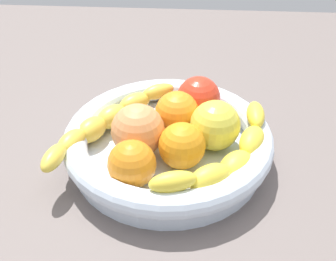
{
  "coord_description": "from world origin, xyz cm",
  "views": [
    {
      "loc": [
        48.02,
        3.15,
        44.05
      ],
      "look_at": [
        0.0,
        0.0,
        8.2
      ],
      "focal_mm": 45.77,
      "sensor_mm": 36.0,
      "label": 1
    }
  ],
  "objects_px": {
    "orange_mid_right": "(132,164)",
    "peach_blush": "(138,130)",
    "orange_mid_left": "(177,113)",
    "fruit_bowl": "(168,143)",
    "tomato_red": "(198,98)",
    "banana_draped_right": "(230,157)",
    "orange_front": "(182,146)",
    "apple_yellow": "(215,125)",
    "banana_draped_left": "(105,122)"
  },
  "relations": [
    {
      "from": "orange_mid_right",
      "to": "peach_blush",
      "type": "relative_size",
      "value": 0.84
    },
    {
      "from": "orange_mid_left",
      "to": "orange_mid_right",
      "type": "distance_m",
      "value": 0.13
    },
    {
      "from": "fruit_bowl",
      "to": "tomato_red",
      "type": "height_order",
      "value": "tomato_red"
    },
    {
      "from": "banana_draped_right",
      "to": "orange_mid_left",
      "type": "bearing_deg",
      "value": -141.99
    },
    {
      "from": "orange_front",
      "to": "apple_yellow",
      "type": "distance_m",
      "value": 0.06
    },
    {
      "from": "orange_front",
      "to": "banana_draped_left",
      "type": "bearing_deg",
      "value": -115.66
    },
    {
      "from": "banana_draped_left",
      "to": "banana_draped_right",
      "type": "bearing_deg",
      "value": 67.83
    },
    {
      "from": "banana_draped_right",
      "to": "peach_blush",
      "type": "height_order",
      "value": "peach_blush"
    },
    {
      "from": "banana_draped_right",
      "to": "orange_mid_right",
      "type": "bearing_deg",
      "value": -79.4
    },
    {
      "from": "fruit_bowl",
      "to": "orange_mid_left",
      "type": "height_order",
      "value": "orange_mid_left"
    },
    {
      "from": "fruit_bowl",
      "to": "peach_blush",
      "type": "relative_size",
      "value": 4.0
    },
    {
      "from": "banana_draped_right",
      "to": "peach_blush",
      "type": "xyz_separation_m",
      "value": [
        -0.04,
        -0.12,
        0.01
      ]
    },
    {
      "from": "banana_draped_right",
      "to": "peach_blush",
      "type": "distance_m",
      "value": 0.13
    },
    {
      "from": "orange_front",
      "to": "peach_blush",
      "type": "distance_m",
      "value": 0.07
    },
    {
      "from": "orange_mid_left",
      "to": "orange_mid_right",
      "type": "xyz_separation_m",
      "value": [
        0.12,
        -0.05,
        -0.0
      ]
    },
    {
      "from": "orange_mid_right",
      "to": "banana_draped_left",
      "type": "bearing_deg",
      "value": -151.25
    },
    {
      "from": "orange_mid_right",
      "to": "apple_yellow",
      "type": "height_order",
      "value": "apple_yellow"
    },
    {
      "from": "peach_blush",
      "to": "banana_draped_right",
      "type": "bearing_deg",
      "value": 71.88
    },
    {
      "from": "banana_draped_left",
      "to": "peach_blush",
      "type": "distance_m",
      "value": 0.06
    },
    {
      "from": "fruit_bowl",
      "to": "orange_front",
      "type": "height_order",
      "value": "orange_front"
    },
    {
      "from": "fruit_bowl",
      "to": "banana_draped_left",
      "type": "height_order",
      "value": "banana_draped_left"
    },
    {
      "from": "banana_draped_left",
      "to": "banana_draped_right",
      "type": "xyz_separation_m",
      "value": [
        0.07,
        0.18,
        0.0
      ]
    },
    {
      "from": "banana_draped_left",
      "to": "orange_front",
      "type": "bearing_deg",
      "value": 64.34
    },
    {
      "from": "orange_front",
      "to": "orange_mid_left",
      "type": "relative_size",
      "value": 0.98
    },
    {
      "from": "banana_draped_left",
      "to": "banana_draped_right",
      "type": "height_order",
      "value": "banana_draped_right"
    },
    {
      "from": "fruit_bowl",
      "to": "orange_mid_right",
      "type": "distance_m",
      "value": 0.09
    },
    {
      "from": "fruit_bowl",
      "to": "orange_front",
      "type": "bearing_deg",
      "value": 30.82
    },
    {
      "from": "banana_draped_left",
      "to": "peach_blush",
      "type": "height_order",
      "value": "peach_blush"
    },
    {
      "from": "orange_mid_left",
      "to": "apple_yellow",
      "type": "xyz_separation_m",
      "value": [
        0.03,
        0.06,
        0.0
      ]
    },
    {
      "from": "tomato_red",
      "to": "orange_mid_left",
      "type": "bearing_deg",
      "value": -37.69
    },
    {
      "from": "banana_draped_left",
      "to": "apple_yellow",
      "type": "bearing_deg",
      "value": 86.05
    },
    {
      "from": "banana_draped_right",
      "to": "peach_blush",
      "type": "relative_size",
      "value": 2.64
    },
    {
      "from": "tomato_red",
      "to": "peach_blush",
      "type": "xyz_separation_m",
      "value": [
        0.09,
        -0.08,
        0.0
      ]
    },
    {
      "from": "banana_draped_left",
      "to": "orange_mid_right",
      "type": "height_order",
      "value": "orange_mid_right"
    },
    {
      "from": "banana_draped_left",
      "to": "orange_mid_left",
      "type": "distance_m",
      "value": 0.11
    },
    {
      "from": "banana_draped_left",
      "to": "peach_blush",
      "type": "relative_size",
      "value": 2.99
    },
    {
      "from": "orange_front",
      "to": "orange_mid_left",
      "type": "xyz_separation_m",
      "value": [
        -0.08,
        -0.01,
        0.0
      ]
    },
    {
      "from": "fruit_bowl",
      "to": "orange_front",
      "type": "xyz_separation_m",
      "value": [
        0.04,
        0.02,
        0.02
      ]
    },
    {
      "from": "orange_front",
      "to": "tomato_red",
      "type": "height_order",
      "value": "tomato_red"
    },
    {
      "from": "orange_mid_left",
      "to": "tomato_red",
      "type": "bearing_deg",
      "value": 142.31
    },
    {
      "from": "banana_draped_right",
      "to": "orange_front",
      "type": "relative_size",
      "value": 3.08
    },
    {
      "from": "orange_front",
      "to": "banana_draped_right",
      "type": "bearing_deg",
      "value": 74.64
    },
    {
      "from": "orange_mid_right",
      "to": "tomato_red",
      "type": "height_order",
      "value": "tomato_red"
    },
    {
      "from": "orange_front",
      "to": "tomato_red",
      "type": "xyz_separation_m",
      "value": [
        -0.12,
        0.02,
        0.0
      ]
    },
    {
      "from": "apple_yellow",
      "to": "peach_blush",
      "type": "distance_m",
      "value": 0.11
    },
    {
      "from": "peach_blush",
      "to": "orange_front",
      "type": "bearing_deg",
      "value": 69.19
    },
    {
      "from": "orange_mid_left",
      "to": "fruit_bowl",
      "type": "bearing_deg",
      "value": -14.51
    },
    {
      "from": "banana_draped_left",
      "to": "orange_mid_right",
      "type": "distance_m",
      "value": 0.11
    },
    {
      "from": "orange_mid_left",
      "to": "orange_mid_right",
      "type": "relative_size",
      "value": 1.04
    },
    {
      "from": "peach_blush",
      "to": "apple_yellow",
      "type": "bearing_deg",
      "value": 100.81
    }
  ]
}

